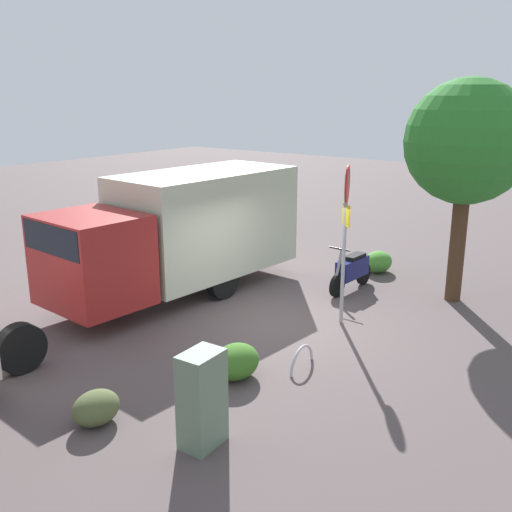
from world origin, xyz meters
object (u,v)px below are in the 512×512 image
Objects in this scene: box_truck_near at (177,230)px; street_tree at (467,143)px; motorcycle at (352,270)px; stop_sign at (346,220)px; bike_rack_hoop at (302,368)px; utility_cabinet at (202,399)px.

street_tree reaches higher than box_truck_near.
stop_sign reaches higher than motorcycle.
stop_sign is 3.48m from street_tree.
street_tree is at bearing 169.40° from bike_rack_hoop.
utility_cabinet is at bearing 51.05° from box_truck_near.
stop_sign is at bearing 25.56° from motorcycle.
motorcycle is at bearing -163.30° from bike_rack_hoop.
street_tree is (-3.63, 5.44, 2.05)m from box_truck_near.
utility_cabinet is at bearing 14.66° from motorcycle.
box_truck_near is 4.99m from bike_rack_hoop.
bike_rack_hoop is at bearing 19.83° from motorcycle.
street_tree is 3.66× the size of utility_cabinet.
box_truck_near is 4.39m from motorcycle.
street_tree is 6.39m from bike_rack_hoop.
stop_sign reaches higher than bike_rack_hoop.
box_truck_near is 2.48× the size of stop_sign.
box_truck_near is 6.85m from street_tree.
bike_rack_hoop is (4.35, 1.31, -0.52)m from motorcycle.
box_truck_near is at bearing -78.82° from stop_sign.
street_tree is at bearing 127.88° from box_truck_near.
motorcycle is 7.32m from utility_cabinet.
box_truck_near reaches higher than utility_cabinet.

